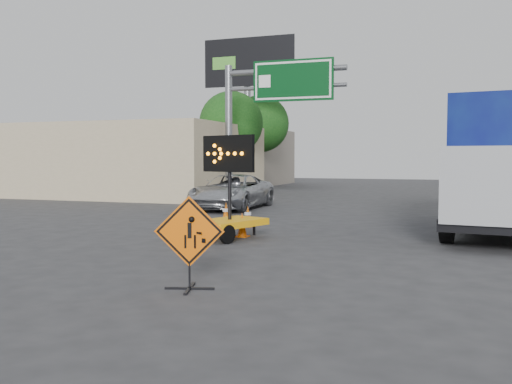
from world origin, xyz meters
The scene contains 15 objects.
ground centered at (0.00, 0.00, 0.00)m, with size 100.00×100.00×0.00m, color #2D2D30.
storefront_left_near centered at (-14.00, 20.00, 2.00)m, with size 14.00×10.00×4.00m, color #C1AE8C.
storefront_left_far centered at (-15.00, 34.00, 2.20)m, with size 12.00×10.00×4.40m, color gray.
highway_gantry centered at (-4.43, 17.96, 5.07)m, with size 6.18×0.38×6.90m.
billboard centered at (-8.35, 25.87, 7.35)m, with size 6.10×0.54×9.85m.
tree_left_near centered at (-8.00, 22.00, 4.16)m, with size 3.71×3.71×6.03m.
tree_left_far centered at (-9.00, 30.00, 4.60)m, with size 4.10×4.10×6.66m.
construction_sign centered at (0.42, -0.44, 0.82)m, with size 1.13×0.81×1.55m.
arrow_board centered at (-1.19, 5.20, 0.62)m, with size 1.76×2.22×2.77m.
pickup_truck centered at (-4.56, 13.62, 0.73)m, with size 2.42×5.25×1.46m, color #AFB1B7.
box_truck centered at (5.74, 9.00, 1.74)m, with size 3.29×8.30×3.83m.
cone_a centered at (-1.45, 3.21, 0.37)m, with size 0.40×0.40×0.74m.
cone_b centered at (-1.03, 5.71, 0.33)m, with size 0.36×0.36×0.67m.
cone_c centered at (-1.67, 7.87, 0.33)m, with size 0.41×0.41×0.66m.
cone_d centered at (-2.62, 8.36, 0.36)m, with size 0.42×0.42×0.72m.
Camera 1 is at (4.59, -8.82, 2.18)m, focal length 40.00 mm.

